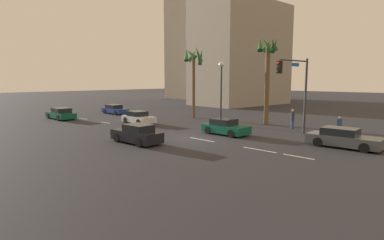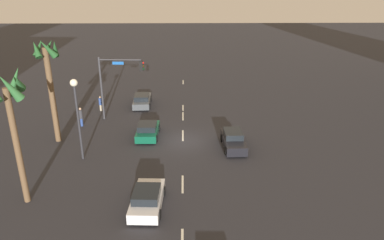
{
  "view_description": "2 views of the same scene",
  "coord_description": "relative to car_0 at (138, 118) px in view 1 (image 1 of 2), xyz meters",
  "views": [
    {
      "loc": [
        17.12,
        -17.73,
        4.6
      ],
      "look_at": [
        0.83,
        -0.77,
        1.58
      ],
      "focal_mm": 29.27,
      "sensor_mm": 36.0,
      "label": 1
    },
    {
      "loc": [
        -28.0,
        -0.18,
        12.62
      ],
      "look_at": [
        1.27,
        -0.84,
        1.47
      ],
      "focal_mm": 32.49,
      "sensor_mm": 36.0,
      "label": 2
    }
  ],
  "objects": [
    {
      "name": "lane_stripe_2",
      "position": [
        2.63,
        -2.14,
        -0.6
      ],
      "size": [
        2.31,
        0.14,
        0.01
      ],
      "primitive_type": "cube",
      "color": "silver",
      "rests_on": "ground_plane"
    },
    {
      "name": "building_1",
      "position": [
        -23.0,
        40.82,
        15.48
      ],
      "size": [
        19.69,
        17.75,
        32.17
      ],
      "primitive_type": "cube",
      "rotation": [
        0.0,
        0.0,
        0.04
      ],
      "color": "#9E9384",
      "rests_on": "ground_plane"
    },
    {
      "name": "car_0",
      "position": [
        0.0,
        0.0,
        0.0
      ],
      "size": [
        4.12,
        2.05,
        1.3
      ],
      "color": "silver",
      "rests_on": "ground_plane"
    },
    {
      "name": "pedestrian_1",
      "position": [
        18.14,
        6.84,
        0.24
      ],
      "size": [
        0.56,
        0.56,
        1.64
      ],
      "color": "#B2A58C",
      "rests_on": "ground_plane"
    },
    {
      "name": "car_5",
      "position": [
        10.88,
        1.01,
        0.01
      ],
      "size": [
        4.02,
        1.99,
        1.32
      ],
      "color": "#0F5138",
      "rests_on": "ground_plane"
    },
    {
      "name": "palm_tree_1",
      "position": [
        0.89,
        7.68,
        5.85
      ],
      "size": [
        2.55,
        2.64,
        8.5
      ],
      "color": "brown",
      "rests_on": "ground_plane"
    },
    {
      "name": "building_0",
      "position": [
        -7.64,
        29.42,
        8.7
      ],
      "size": [
        12.13,
        18.78,
        18.61
      ],
      "primitive_type": "cube",
      "rotation": [
        0.0,
        0.0,
        -0.09
      ],
      "color": "#9E9384",
      "rests_on": "ground_plane"
    },
    {
      "name": "car_3",
      "position": [
        8.46,
        -6.4,
        0.05
      ],
      "size": [
        4.27,
        1.86,
        1.4
      ],
      "color": "black",
      "rests_on": "ground_plane"
    },
    {
      "name": "ground_plane",
      "position": [
        9.89,
        -2.14,
        -0.6
      ],
      "size": [
        220.0,
        220.0,
        0.0
      ],
      "primitive_type": "plane",
      "color": "#28282D"
    },
    {
      "name": "palm_tree_0",
      "position": [
        10.15,
        8.81,
        5.68
      ],
      "size": [
        2.32,
        2.39,
        9.01
      ],
      "color": "brown",
      "rests_on": "ground_plane"
    },
    {
      "name": "lane_stripe_5",
      "position": [
        18.89,
        -2.14,
        -0.6
      ],
      "size": [
        1.98,
        0.14,
        0.01
      ],
      "primitive_type": "cube",
      "color": "silver",
      "rests_on": "ground_plane"
    },
    {
      "name": "lane_stripe_4",
      "position": [
        16.18,
        -2.14,
        -0.6
      ],
      "size": [
        2.53,
        0.14,
        0.01
      ],
      "primitive_type": "cube",
      "color": "silver",
      "rests_on": "ground_plane"
    },
    {
      "name": "traffic_signal",
      "position": [
        15.46,
        4.51,
        3.69
      ],
      "size": [
        0.54,
        4.5,
        6.38
      ],
      "color": "#38383D",
      "rests_on": "ground_plane"
    },
    {
      "name": "car_2",
      "position": [
        -10.05,
        3.47,
        -0.02
      ],
      "size": [
        4.69,
        1.91,
        1.25
      ],
      "color": "navy",
      "rests_on": "ground_plane"
    },
    {
      "name": "streetlamp",
      "position": [
        6.62,
        5.73,
        3.89
      ],
      "size": [
        0.56,
        0.56,
        6.45
      ],
      "color": "#2D2D33",
      "rests_on": "ground_plane"
    },
    {
      "name": "lane_stripe_0",
      "position": [
        -8.11,
        -2.14,
        -0.6
      ],
      "size": [
        1.96,
        0.14,
        0.01
      ],
      "primitive_type": "cube",
      "color": "silver",
      "rests_on": "ground_plane"
    },
    {
      "name": "lane_stripe_1",
      "position": [
        -3.02,
        -2.14,
        -0.6
      ],
      "size": [
        1.81,
        0.14,
        0.01
      ],
      "primitive_type": "cube",
      "color": "silver",
      "rests_on": "ground_plane"
    },
    {
      "name": "car_4",
      "position": [
        19.88,
        2.53,
        0.02
      ],
      "size": [
        4.75,
        2.07,
        1.34
      ],
      "color": "#474C51",
      "rests_on": "ground_plane"
    },
    {
      "name": "lane_stripe_3",
      "position": [
        11.05,
        -2.14,
        -0.6
      ],
      "size": [
        2.49,
        0.14,
        0.01
      ],
      "primitive_type": "cube",
      "color": "silver",
      "rests_on": "ground_plane"
    },
    {
      "name": "pedestrian_0",
      "position": [
        13.63,
        7.72,
        0.39
      ],
      "size": [
        0.41,
        0.41,
        1.88
      ],
      "color": "#2D478C",
      "rests_on": "ground_plane"
    },
    {
      "name": "car_1",
      "position": [
        -9.61,
        -4.14,
        0.02
      ],
      "size": [
        4.7,
        2.02,
        1.33
      ],
      "color": "#0F5138",
      "rests_on": "ground_plane"
    }
  ]
}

